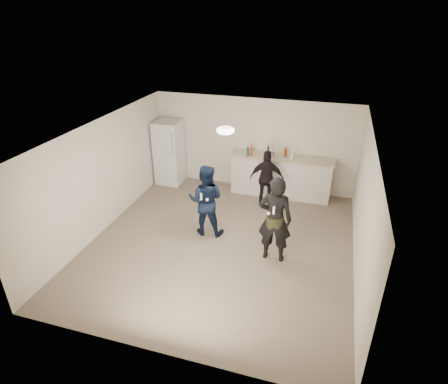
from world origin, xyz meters
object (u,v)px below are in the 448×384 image
(woman, at_px, (275,220))
(spectator, at_px, (267,179))
(man, at_px, (206,200))
(fridge, at_px, (169,152))
(counter, at_px, (281,177))
(shaker, at_px, (273,155))

(woman, bearing_deg, spectator, -75.54)
(man, bearing_deg, fridge, -57.04)
(counter, relative_size, fridge, 1.44)
(man, bearing_deg, spectator, -128.20)
(counter, bearing_deg, man, -118.90)
(spectator, bearing_deg, man, 52.73)
(shaker, xyz_separation_m, woman, (0.53, -2.75, -0.27))
(shaker, bearing_deg, fridge, 179.11)
(woman, bearing_deg, fridge, -38.81)
(counter, height_order, man, man)
(shaker, bearing_deg, man, -115.87)
(man, height_order, woman, woman)
(shaker, relative_size, man, 0.10)
(woman, distance_m, spectator, 2.28)
(shaker, distance_m, spectator, 0.70)
(fridge, distance_m, woman, 4.47)
(counter, bearing_deg, woman, -83.76)
(counter, xyz_separation_m, fridge, (-3.18, -0.07, 0.38))
(man, distance_m, spectator, 1.98)
(counter, height_order, spectator, spectator)
(fridge, relative_size, woman, 0.99)
(woman, height_order, spectator, woman)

